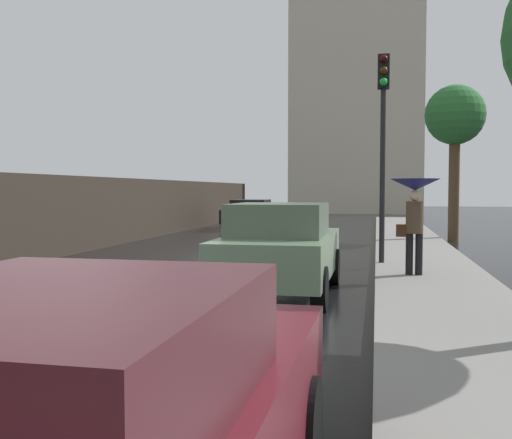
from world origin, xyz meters
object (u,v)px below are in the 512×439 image
Objects in this scene: car_green_mid_road at (280,248)px; car_black_near_kerb at (250,213)px; pedestrian_with_umbrella_near at (415,200)px; traffic_light at (383,120)px; street_tree_mid at (455,119)px.

car_black_near_kerb is at bearing 104.17° from car_green_mid_road.
pedestrian_with_umbrella_near reaches higher than car_black_near_kerb.
traffic_light is 8.28m from street_tree_mid.
car_black_near_kerb is 14.41m from traffic_light.
pedestrian_with_umbrella_near is at bearing 112.78° from car_black_near_kerb.
street_tree_mid is at bearing 83.06° from pedestrian_with_umbrella_near.
traffic_light is 0.86× the size of street_tree_mid.
street_tree_mid is at bearing 147.93° from car_black_near_kerb.
street_tree_mid reaches higher than pedestrian_with_umbrella_near.
traffic_light is at bearing 113.53° from car_black_near_kerb.
car_green_mid_road reaches higher than car_black_near_kerb.
traffic_light is (1.72, 3.73, 2.55)m from car_green_mid_road.
car_green_mid_road is 12.79m from street_tree_mid.
traffic_light is at bearing 112.22° from pedestrian_with_umbrella_near.
car_green_mid_road is at bearing -136.36° from pedestrian_with_umbrella_near.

